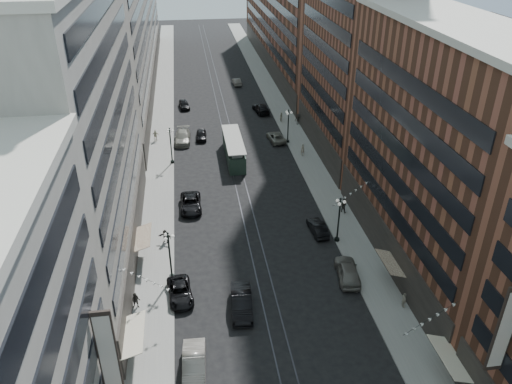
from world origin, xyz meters
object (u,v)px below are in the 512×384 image
car_10 (318,228)px  pedestrian_9 (298,119)px  pedestrian_7 (343,205)px  car_8 (183,137)px  car_5 (241,303)px  car_1 (194,365)px  car_2 (180,292)px  pedestrian_extra_0 (281,117)px  lamppost_sw_mid (171,144)px  lamppost_sw_far (170,254)px  pedestrian_8 (303,149)px  car_4 (348,271)px  pedestrian_4 (404,300)px  pedestrian_6 (156,135)px  streetcar (234,149)px  pedestrian_2 (136,301)px  lamppost_se_far (339,218)px  car_9 (184,104)px  car_12 (261,108)px  lamppost_se_mid (288,125)px  pedestrian_5 (165,236)px  car_7 (191,203)px  car_13 (201,135)px  car_14 (237,82)px  car_11 (276,137)px

car_10 → pedestrian_9: 33.70m
pedestrian_7 → pedestrian_9: pedestrian_9 is taller
car_8 → car_5: bearing=-79.8°
car_1 → car_2: size_ratio=1.07×
pedestrian_9 → pedestrian_extra_0: (-2.55, 1.97, -0.16)m
car_5 → lamppost_sw_mid: bearing=104.9°
lamppost_sw_far → pedestrian_8: (19.63, 26.79, -2.01)m
car_4 → car_2: bearing=9.5°
pedestrian_4 → pedestrian_9: bearing=3.5°
car_2 → pedestrian_4: pedestrian_4 is taller
lamppost_sw_far → car_4: (17.60, -2.39, -2.20)m
lamppost_sw_far → pedestrian_6: 35.80m
lamppost_sw_far → car_8: lamppost_sw_far is taller
pedestrian_7 → streetcar: bearing=-18.3°
car_4 → pedestrian_2: (-20.85, -1.55, 0.08)m
lamppost_se_far → car_9: 49.74m
pedestrian_2 → pedestrian_4: 24.96m
car_1 → car_12: size_ratio=0.94×
lamppost_se_mid → car_2: bearing=-116.7°
lamppost_se_far → car_5: (-11.97, -9.51, -2.21)m
car_8 → car_10: 32.47m
pedestrian_5 → pedestrian_7: pedestrian_7 is taller
pedestrian_4 → pedestrian_7: size_ratio=0.86×
lamppost_sw_mid → pedestrian_4: (21.47, -34.39, -2.17)m
car_1 → car_7: (0.51, 25.78, -0.08)m
car_1 → car_4: car_4 is taller
pedestrian_extra_0 → car_5: bearing=144.6°
lamppost_sw_mid → pedestrian_extra_0: (19.15, 14.30, -2.15)m
lamppost_sw_mid → car_13: lamppost_sw_mid is taller
car_1 → car_5: 8.15m
pedestrian_2 → car_12: (19.55, 50.52, -0.17)m
lamppost_se_mid → pedestrian_9: lamppost_se_mid is taller
pedestrian_5 → car_10: bearing=19.0°
car_4 → car_9: size_ratio=1.20×
car_1 → car_12: (14.48, 58.81, -0.05)m
car_4 → pedestrian_5: 20.33m
lamppost_se_far → streetcar: bearing=111.4°
car_2 → pedestrian_6: pedestrian_6 is taller
lamppost_sw_far → lamppost_se_far: 18.83m
lamppost_sw_mid → car_14: 39.70m
car_8 → pedestrian_extra_0: pedestrian_extra_0 is taller
car_12 → pedestrian_extra_0: bearing=110.7°
car_11 → car_12: 13.61m
pedestrian_4 → lamppost_sw_far: bearing=74.8°
car_7 → car_10: bearing=-27.6°
lamppost_sw_mid → streetcar: (9.20, 0.48, -1.62)m
car_4 → car_14: car_4 is taller
car_13 → car_9: bearing=102.5°
car_5 → car_14: (7.27, 69.69, -0.19)m
pedestrian_4 → pedestrian_8: bearing=6.8°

